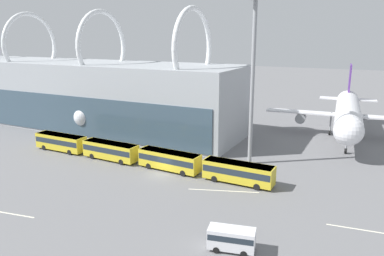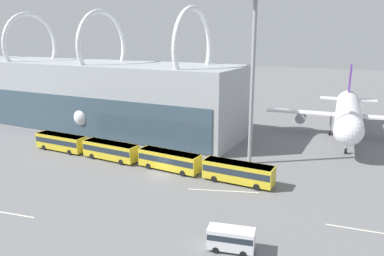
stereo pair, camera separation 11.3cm
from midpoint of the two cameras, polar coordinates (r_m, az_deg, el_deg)
ground_plane at (r=61.74m, az=-4.71°, el=-7.08°), size 440.00×440.00×0.00m
terminal_building at (r=109.57m, az=-22.75°, el=5.68°), size 115.15×20.31×27.97m
airliner_at_gate_near at (r=99.56m, az=-7.92°, el=3.58°), size 41.50×40.79×12.11m
airliner_at_gate_far at (r=88.63m, az=22.72°, el=2.24°), size 35.69×40.28×15.05m
shuttle_bus_0 at (r=77.66m, az=-19.30°, el=-1.92°), size 11.03×2.93×3.24m
shuttle_bus_1 at (r=69.54m, az=-12.26°, el=-3.26°), size 11.10×3.18×3.24m
shuttle_bus_2 at (r=62.92m, az=-3.43°, el=-4.80°), size 11.15×3.42×3.24m
shuttle_bus_3 at (r=57.90m, az=7.10°, el=-6.58°), size 11.05×2.98×3.24m
service_van_foreground at (r=41.14m, az=6.04°, el=-16.31°), size 5.25×2.98×2.48m
floodlight_mast at (r=63.74m, az=9.40°, el=10.75°), size 3.03×3.03×28.45m
lane_stripe_0 at (r=49.74m, az=26.87°, el=-14.08°), size 11.87×1.61×0.01m
lane_stripe_3 at (r=54.14m, az=-25.87°, el=-11.65°), size 7.12×1.39×0.01m
lane_stripe_4 at (r=55.65m, az=4.85°, el=-9.51°), size 9.84×3.66×0.01m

